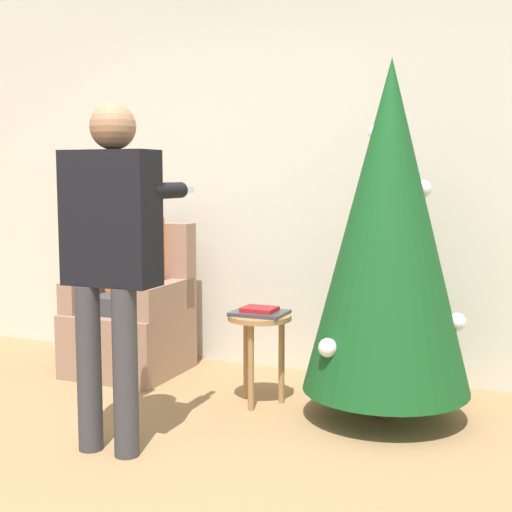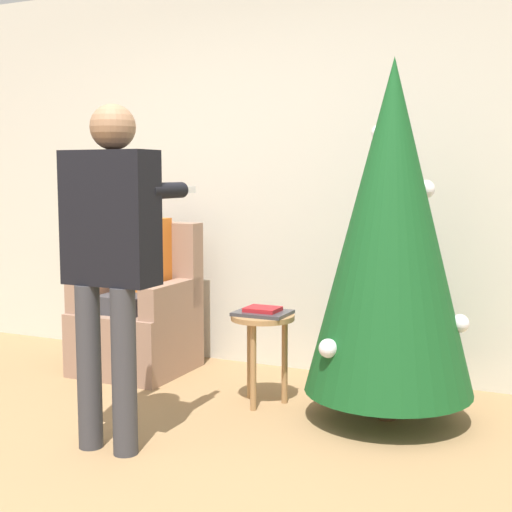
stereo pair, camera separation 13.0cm
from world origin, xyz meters
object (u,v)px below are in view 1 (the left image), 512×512
Objects in this scene: person_standing at (111,244)px; christmas_tree at (389,228)px; side_stool at (260,332)px; person_seated at (129,273)px; armchair at (132,321)px.

christmas_tree is at bearing 40.37° from person_standing.
side_stool is at bearing -176.39° from christmas_tree.
person_seated is at bearing 119.58° from person_standing.
person_seated reaches higher than armchair.
christmas_tree is 3.67× the size of side_stool.
person_standing reaches higher than armchair.
person_seated is (-1.81, 0.25, -0.37)m from christmas_tree.
christmas_tree is at bearing -8.71° from armchair.
christmas_tree reaches higher than person_seated.
armchair is at bearing 90.00° from person_seated.
christmas_tree is 1.86m from person_seated.
person_seated is at bearing 164.75° from side_stool.
person_standing reaches higher than person_seated.
armchair is 0.60× the size of person_standing.
side_stool is at bearing -15.25° from person_seated.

